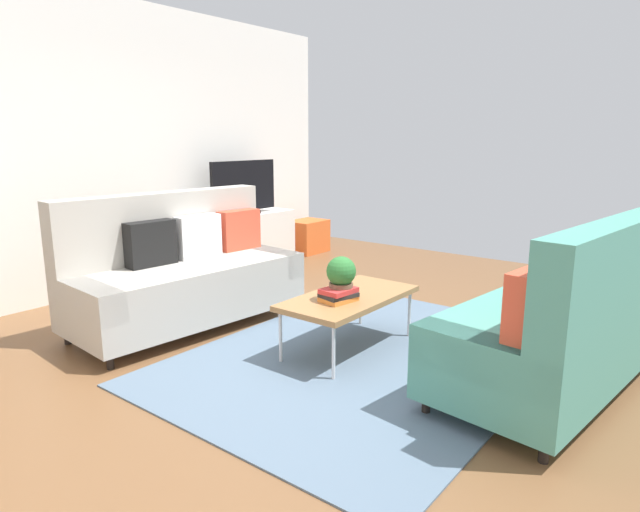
% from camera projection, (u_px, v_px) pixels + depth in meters
% --- Properties ---
extents(ground_plane, '(7.68, 7.68, 0.00)m').
position_uv_depth(ground_plane, '(323.00, 352.00, 4.04)').
color(ground_plane, brown).
extents(wall_far, '(6.40, 0.12, 2.90)m').
position_uv_depth(wall_far, '(100.00, 148.00, 5.41)').
color(wall_far, white).
rests_on(wall_far, ground_plane).
extents(area_rug, '(2.90, 2.20, 0.01)m').
position_uv_depth(area_rug, '(367.00, 357.00, 3.92)').
color(area_rug, slate).
rests_on(area_rug, ground_plane).
extents(couch_beige, '(1.96, 0.99, 1.10)m').
position_uv_depth(couch_beige, '(183.00, 272.00, 4.55)').
color(couch_beige, '#B2ADA3').
rests_on(couch_beige, ground_plane).
extents(couch_green, '(1.99, 1.06, 1.10)m').
position_uv_depth(couch_green, '(564.00, 321.00, 3.35)').
color(couch_green, teal).
rests_on(couch_green, ground_plane).
extents(coffee_table, '(1.10, 0.56, 0.42)m').
position_uv_depth(coffee_table, '(349.00, 299.00, 4.00)').
color(coffee_table, '#9E7042').
rests_on(coffee_table, ground_plane).
extents(tv_console, '(1.40, 0.44, 0.64)m').
position_uv_depth(tv_console, '(244.00, 240.00, 6.68)').
color(tv_console, silver).
rests_on(tv_console, ground_plane).
extents(tv, '(1.00, 0.20, 0.64)m').
position_uv_depth(tv, '(244.00, 188.00, 6.54)').
color(tv, black).
rests_on(tv, tv_console).
extents(storage_trunk, '(0.52, 0.40, 0.44)m').
position_uv_depth(storage_trunk, '(307.00, 236.00, 7.49)').
color(storage_trunk, orange).
rests_on(storage_trunk, ground_plane).
extents(potted_plant, '(0.21, 0.21, 0.32)m').
position_uv_depth(potted_plant, '(341.00, 277.00, 3.84)').
color(potted_plant, brown).
rests_on(potted_plant, coffee_table).
extents(table_book_0, '(0.27, 0.22, 0.03)m').
position_uv_depth(table_book_0, '(338.00, 299.00, 3.85)').
color(table_book_0, orange).
rests_on(table_book_0, coffee_table).
extents(table_book_1, '(0.28, 0.23, 0.03)m').
position_uv_depth(table_book_1, '(338.00, 295.00, 3.84)').
color(table_book_1, '#262626').
rests_on(table_book_1, table_book_0).
extents(table_book_2, '(0.26, 0.20, 0.03)m').
position_uv_depth(table_book_2, '(339.00, 291.00, 3.83)').
color(table_book_2, red).
rests_on(table_book_2, table_book_1).
extents(vase_0, '(0.10, 0.10, 0.19)m').
position_uv_depth(vase_0, '(203.00, 211.00, 6.18)').
color(vase_0, '#4C72B2').
rests_on(vase_0, tv_console).
extents(vase_1, '(0.09, 0.09, 0.14)m').
position_uv_depth(vase_1, '(214.00, 212.00, 6.31)').
color(vase_1, '#33B29E').
rests_on(vase_1, tv_console).
extents(bottle_0, '(0.06, 0.06, 0.18)m').
position_uv_depth(bottle_0, '(229.00, 209.00, 6.36)').
color(bottle_0, orange).
rests_on(bottle_0, tv_console).
extents(bottle_1, '(0.05, 0.05, 0.19)m').
position_uv_depth(bottle_1, '(236.00, 208.00, 6.45)').
color(bottle_1, purple).
rests_on(bottle_1, tv_console).
extents(bottle_2, '(0.05, 0.05, 0.23)m').
position_uv_depth(bottle_2, '(242.00, 205.00, 6.52)').
color(bottle_2, gold).
rests_on(bottle_2, tv_console).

